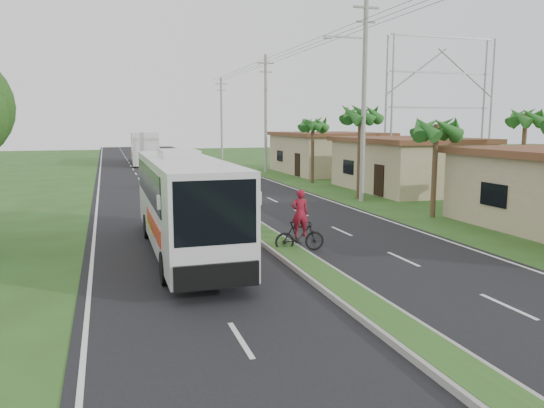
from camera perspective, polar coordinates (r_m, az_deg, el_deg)
name	(u,v)px	position (r m, az deg, el deg)	size (l,w,h in m)	color
ground	(385,322)	(13.02, 12.08, -12.35)	(180.00, 180.00, 0.00)	#2F4B1B
road_asphalt	(216,203)	(31.48, -6.05, 0.16)	(14.00, 160.00, 0.02)	black
median_strip	(216,201)	(31.46, -6.06, 0.33)	(1.20, 160.00, 0.18)	gray
lane_edge_left	(97,208)	(30.89, -18.33, -0.41)	(0.12, 160.00, 0.01)	silver
lane_edge_right	(321,198)	(33.43, 5.28, 0.65)	(0.12, 160.00, 0.01)	silver
shop_mid	(407,164)	(38.34, 14.30, 4.23)	(7.60, 10.60, 3.67)	tan
shop_far	(327,152)	(50.76, 5.97, 5.55)	(8.60, 11.60, 3.82)	tan
palm_verge_b	(436,129)	(27.35, 17.26, 7.70)	(2.40, 2.40, 5.05)	#473321
palm_verge_c	(360,115)	(33.08, 9.48, 9.39)	(2.40, 2.40, 5.85)	#473321
palm_verge_d	(313,125)	(41.49, 4.42, 8.51)	(2.40, 2.40, 5.25)	#473321
palm_behind_shop	(526,118)	(34.77, 25.62, 8.31)	(2.40, 2.40, 5.65)	#473321
utility_pole_b	(364,95)	(32.08, 9.82, 11.43)	(3.20, 0.28, 12.00)	gray
utility_pole_c	(266,112)	(50.69, -0.68, 9.82)	(1.60, 0.28, 11.00)	gray
utility_pole_d	(222,118)	(70.07, -5.45, 9.25)	(1.60, 0.28, 10.50)	gray
billboard_lattice	(440,98)	(49.37, 17.62, 10.79)	(10.18, 1.18, 12.07)	gray
coach_bus_main	(184,198)	(19.06, -9.49, 0.67)	(2.45, 11.36, 3.67)	silver
coach_bus_far	(144,145)	(63.98, -13.62, 6.14)	(3.19, 12.84, 3.72)	white
motorcyclist	(300,230)	(19.29, 3.00, -2.77)	(1.88, 0.71, 2.28)	black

